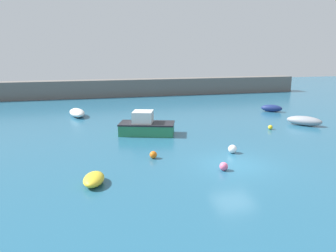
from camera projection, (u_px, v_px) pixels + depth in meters
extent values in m
cube|color=#235B7A|center=(235.00, 166.00, 19.94)|extent=(120.00, 120.00, 0.20)
cube|color=#66605B|center=(141.00, 87.00, 50.80)|extent=(51.86, 2.52, 2.58)
ellipsoid|color=navy|center=(272.00, 108.00, 37.37)|extent=(2.44, 2.20, 0.80)
ellipsoid|color=gray|center=(304.00, 121.00, 30.44)|extent=(3.04, 3.15, 0.87)
cube|color=#287A4C|center=(147.00, 129.00, 27.13)|extent=(4.86, 3.45, 0.87)
cube|color=black|center=(147.00, 123.00, 27.02)|extent=(4.95, 3.51, 0.12)
cube|color=silver|center=(143.00, 118.00, 26.93)|extent=(2.05, 2.14, 1.08)
ellipsoid|color=white|center=(77.00, 113.00, 34.62)|extent=(2.09, 3.70, 0.82)
ellipsoid|color=yellow|center=(94.00, 179.00, 16.90)|extent=(1.42, 2.04, 0.58)
sphere|color=orange|center=(153.00, 155.00, 21.04)|extent=(0.48, 0.48, 0.48)
sphere|color=#EA668C|center=(224.00, 166.00, 18.89)|extent=(0.49, 0.49, 0.49)
sphere|color=white|center=(232.00, 149.00, 22.12)|extent=(0.58, 0.58, 0.58)
sphere|color=yellow|center=(270.00, 127.00, 28.89)|extent=(0.40, 0.40, 0.40)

